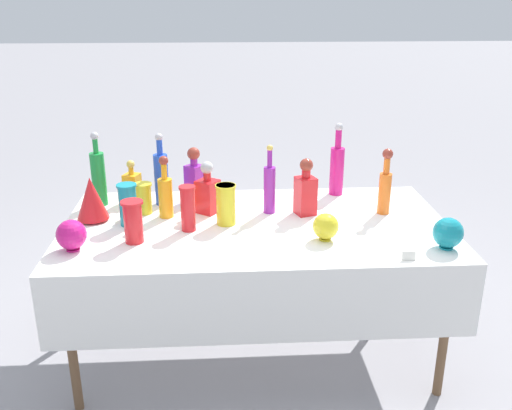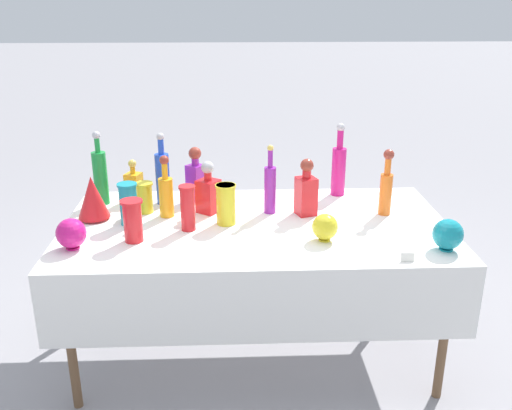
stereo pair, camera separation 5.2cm
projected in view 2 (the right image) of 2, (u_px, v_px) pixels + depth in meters
ground_plane at (256, 350)px, 3.16m from camera, size 40.00×40.00×0.00m
display_table at (256, 237)px, 2.87m from camera, size 1.94×1.04×0.76m
tall_bottle_0 at (386, 187)px, 2.96m from camera, size 0.06×0.06×0.35m
tall_bottle_1 at (166, 193)px, 2.94m from camera, size 0.07×0.07×0.33m
tall_bottle_2 at (163, 176)px, 3.11m from camera, size 0.08×0.08×0.40m
tall_bottle_3 at (270, 187)px, 2.99m from camera, size 0.06×0.06×0.37m
tall_bottle_4 at (339, 167)px, 3.25m from camera, size 0.08×0.08×0.42m
tall_bottle_5 at (100, 175)px, 3.11m from camera, size 0.08×0.08×0.41m
square_decanter_0 at (306, 191)px, 2.97m from camera, size 0.12×0.12×0.30m
square_decanter_1 at (208, 192)px, 3.00m from camera, size 0.14×0.14×0.28m
square_decanter_2 at (134, 185)px, 3.17m from camera, size 0.10×0.10×0.24m
square_decanter_3 at (196, 176)px, 3.17m from camera, size 0.12×0.12×0.31m
slender_vase_0 at (188, 207)px, 2.78m from camera, size 0.08×0.08×0.23m
slender_vase_1 at (226, 203)px, 2.85m from camera, size 0.10×0.10×0.21m
slender_vase_2 at (128, 203)px, 2.85m from camera, size 0.10×0.10×0.21m
slender_vase_3 at (133, 219)px, 2.65m from camera, size 0.10×0.10×0.20m
slender_vase_4 at (145, 196)px, 3.01m from camera, size 0.09×0.09×0.17m
fluted_vase_0 at (93, 197)px, 2.91m from camera, size 0.16×0.16×0.23m
round_bowl_0 at (71, 233)px, 2.58m from camera, size 0.14×0.14×0.15m
round_bowl_1 at (448, 234)px, 2.57m from camera, size 0.14×0.14×0.15m
round_bowl_2 at (325, 227)px, 2.67m from camera, size 0.12×0.12×0.13m
price_tag_left at (408, 257)px, 2.48m from camera, size 0.06×0.02×0.04m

